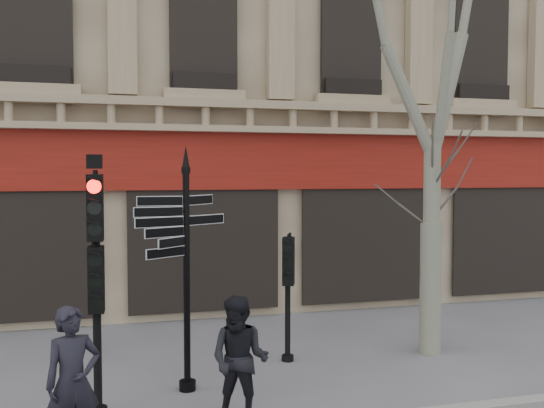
{
  "coord_description": "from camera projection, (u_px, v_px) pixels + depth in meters",
  "views": [
    {
      "loc": [
        -2.08,
        -8.59,
        3.34
      ],
      "look_at": [
        0.41,
        0.6,
        2.84
      ],
      "focal_mm": 40.0,
      "sensor_mm": 36.0,
      "label": 1
    }
  ],
  "objects": [
    {
      "name": "traffic_signal_main",
      "position": [
        96.0,
        252.0,
        8.16
      ],
      "size": [
        0.41,
        0.3,
        3.58
      ],
      "rotation": [
        0.0,
        0.0,
        -0.05
      ],
      "color": "black",
      "rests_on": "ground"
    },
    {
      "name": "fingerpost",
      "position": [
        186.0,
        227.0,
        9.15
      ],
      "size": [
        2.03,
        2.03,
        3.75
      ],
      "rotation": [
        0.0,
        0.0,
        0.37
      ],
      "color": "black",
      "rests_on": "ground"
    },
    {
      "name": "building",
      "position": [
        169.0,
        6.0,
        20.56
      ],
      "size": [
        28.0,
        15.52,
        18.0
      ],
      "color": "gray",
      "rests_on": "ground"
    },
    {
      "name": "traffic_signal_secondary",
      "position": [
        288.0,
        275.0,
        10.64
      ],
      "size": [
        0.44,
        0.39,
        2.21
      ],
      "rotation": [
        0.0,
        0.0,
        -0.4
      ],
      "color": "black",
      "rests_on": "ground"
    },
    {
      "name": "pedestrian_b",
      "position": [
        240.0,
        360.0,
        8.02
      ],
      "size": [
        1.04,
        0.98,
        1.7
      ],
      "primitive_type": "imported",
      "rotation": [
        0.0,
        0.0,
        -0.55
      ],
      "color": "black",
      "rests_on": "ground"
    },
    {
      "name": "ground",
      "position": [
        256.0,
        397.0,
        9.0
      ],
      "size": [
        80.0,
        80.0,
        0.0
      ],
      "primitive_type": "plane",
      "color": "slate",
      "rests_on": "ground"
    },
    {
      "name": "pedestrian_a",
      "position": [
        73.0,
        382.0,
        7.05
      ],
      "size": [
        0.76,
        0.62,
        1.79
      ],
      "primitive_type": "imported",
      "rotation": [
        0.0,
        0.0,
        0.34
      ],
      "color": "black",
      "rests_on": "ground"
    }
  ]
}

